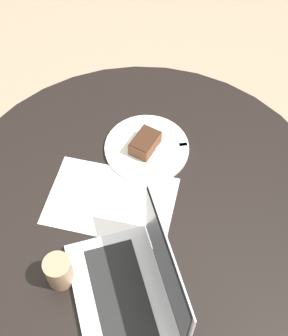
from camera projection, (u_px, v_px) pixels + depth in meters
ground_plane at (142, 294)px, 1.98m from camera, size 12.00×12.00×0.00m
dining_table at (141, 229)px, 1.50m from camera, size 1.16×1.16×0.75m
paper_document at (111, 201)px, 1.37m from camera, size 0.42×0.33×0.00m
plate at (147, 148)px, 1.48m from camera, size 0.27×0.27×0.01m
cake_slice at (145, 143)px, 1.45m from camera, size 0.11×0.12×0.05m
fork at (167, 146)px, 1.47m from camera, size 0.17×0.03×0.00m
coffee_glass at (59, 271)px, 1.20m from camera, size 0.07×0.07×0.09m
laptop at (133, 288)px, 1.18m from camera, size 0.31×0.40×0.24m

